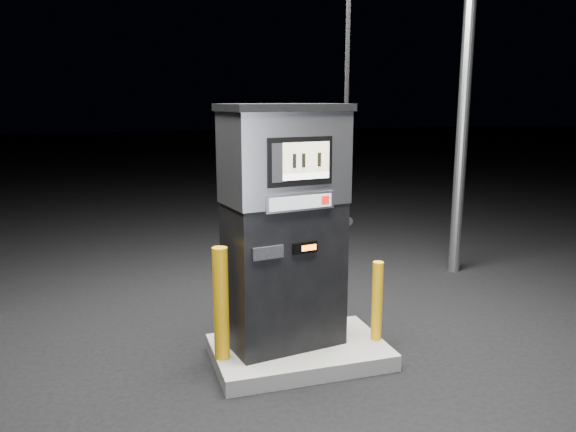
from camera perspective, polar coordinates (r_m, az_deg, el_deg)
name	(u,v)px	position (r m, az deg, el deg)	size (l,w,h in m)	color
ground	(299,359)	(5.46, 1.16, -14.36)	(80.00, 80.00, 0.00)	black
pump_island	(299,352)	(5.42, 1.16, -13.65)	(1.60, 1.00, 0.15)	slate
fuel_dispenser	(284,225)	(5.08, -0.36, -0.91)	(1.27, 0.82, 4.59)	black
bollard_left	(221,304)	(4.98, -6.82, -8.84)	(0.14, 0.14, 1.01)	#EAA40D
bollard_right	(377,301)	(5.43, 9.03, -8.53)	(0.10, 0.10, 0.77)	#EAA40D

